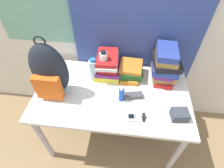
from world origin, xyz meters
The scene contains 15 objects.
ground_plane centered at (0.00, 0.00, 0.00)m, with size 12.00×12.00×0.00m, color #8C704C.
wall_back centered at (0.00, 0.82, 1.25)m, with size 6.00×0.06×2.50m.
curtain_blue centered at (0.16, 0.76, 1.25)m, with size 1.09×0.04×2.50m.
desk centered at (0.00, 0.37, 0.64)m, with size 1.28×0.73×0.72m.
backpack centered at (-0.47, 0.32, 0.95)m, with size 0.29×0.20×0.53m.
book_stack_left centered at (-0.06, 0.58, 0.83)m, with size 0.23×0.28×0.21m.
book_stack_center centered at (0.14, 0.58, 0.79)m, with size 0.21×0.25×0.12m.
book_stack_right centered at (0.42, 0.58, 0.89)m, with size 0.23×0.28×0.33m.
water_bottle centered at (-0.18, 0.50, 0.83)m, with size 0.07×0.07×0.23m.
sports_bottle centered at (-0.09, 0.53, 0.86)m, with size 0.07×0.07×0.29m.
sunscreen_bottle centered at (0.08, 0.30, 0.79)m, with size 0.04×0.04×0.15m.
cell_phone centered at (0.17, 0.14, 0.73)m, with size 0.07×0.09×0.02m.
sunglasses_case centered at (0.18, 0.33, 0.74)m, with size 0.16×0.08×0.04m.
camera_pouch centered at (0.52, 0.18, 0.76)m, with size 0.13×0.11×0.07m.
wristwatch centered at (0.26, 0.15, 0.73)m, with size 0.04×0.08×0.01m.
Camera 1 is at (0.11, -0.58, 1.84)m, focal length 28.00 mm.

